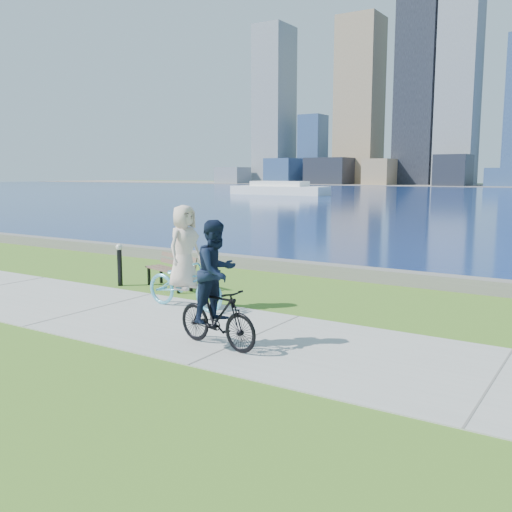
{
  "coord_description": "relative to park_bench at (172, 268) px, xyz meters",
  "views": [
    {
      "loc": [
        5.32,
        -8.14,
        2.88
      ],
      "look_at": [
        -1.27,
        2.13,
        1.1
      ],
      "focal_mm": 40.0,
      "sensor_mm": 36.0,
      "label": 1
    }
  ],
  "objects": [
    {
      "name": "ferry_near",
      "position": [
        -28.89,
        54.76,
        0.24
      ],
      "size": [
        13.25,
        3.79,
        1.8
      ],
      "color": "white",
      "rests_on": "ground"
    },
    {
      "name": "bollard_lamp",
      "position": [
        -1.29,
        -0.54,
        0.12
      ],
      "size": [
        0.18,
        0.18,
        1.09
      ],
      "color": "black",
      "rests_on": "ground"
    },
    {
      "name": "cyclist_woman",
      "position": [
        1.75,
        -1.61,
        0.33
      ],
      "size": [
        0.78,
        2.06,
        2.2
      ],
      "rotation": [
        0.0,
        0.0,
        1.54
      ],
      "color": "#60C7EA",
      "rests_on": "ground"
    },
    {
      "name": "concrete_path",
      "position": [
        4.13,
        -2.66,
        -0.5
      ],
      "size": [
        80.0,
        3.5,
        0.02
      ],
      "primitive_type": "cube",
      "color": "#9D9D98",
      "rests_on": "ground"
    },
    {
      "name": "cyclist_man",
      "position": [
        3.96,
        -3.44,
        0.4
      ],
      "size": [
        0.74,
        1.76,
        2.12
      ],
      "rotation": [
        0.0,
        0.0,
        1.43
      ],
      "color": "black",
      "rests_on": "ground"
    },
    {
      "name": "ground",
      "position": [
        4.13,
        -2.66,
        -0.51
      ],
      "size": [
        320.0,
        320.0,
        0.0
      ],
      "primitive_type": "plane",
      "color": "#3E691B",
      "rests_on": "ground"
    },
    {
      "name": "seawall",
      "position": [
        4.13,
        3.54,
        -0.33
      ],
      "size": [
        90.0,
        0.5,
        0.35
      ],
      "primitive_type": "cube",
      "color": "slate",
      "rests_on": "ground"
    },
    {
      "name": "park_bench",
      "position": [
        0.0,
        0.0,
        0.0
      ],
      "size": [
        1.7,
        1.0,
        0.83
      ],
      "rotation": [
        0.0,
        0.0,
        -0.3
      ],
      "color": "black",
      "rests_on": "ground"
    }
  ]
}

